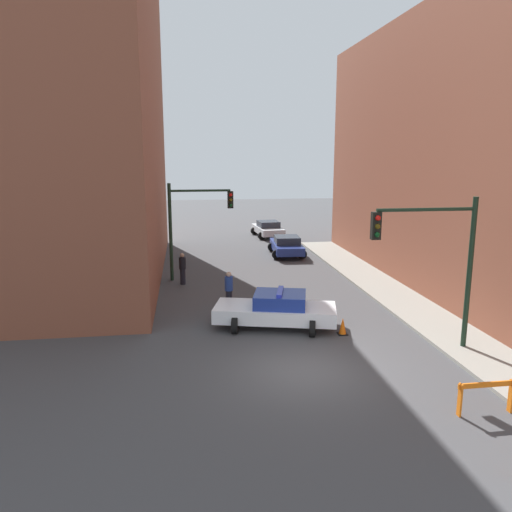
{
  "coord_description": "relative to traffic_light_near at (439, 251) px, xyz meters",
  "views": [
    {
      "loc": [
        -3.58,
        -14.32,
        6.71
      ],
      "look_at": [
        -0.31,
        8.73,
        1.92
      ],
      "focal_mm": 35.0,
      "sensor_mm": 36.0,
      "label": 1
    }
  ],
  "objects": [
    {
      "name": "ground_plane",
      "position": [
        -4.73,
        -0.93,
        -3.53
      ],
      "size": [
        120.0,
        120.0,
        0.0
      ],
      "primitive_type": "plane",
      "color": "#424244"
    },
    {
      "name": "sidewalk_right",
      "position": [
        1.47,
        -0.93,
        -3.47
      ],
      "size": [
        2.4,
        44.0,
        0.12
      ],
      "color": "gray",
      "rests_on": "ground_plane"
    },
    {
      "name": "building_corner_left",
      "position": [
        -16.73,
        13.07,
        5.77
      ],
      "size": [
        14.0,
        20.0,
        18.6
      ],
      "color": "brown",
      "rests_on": "ground_plane"
    },
    {
      "name": "traffic_light_near",
      "position": [
        0.0,
        0.0,
        0.0
      ],
      "size": [
        3.64,
        0.35,
        5.2
      ],
      "color": "black",
      "rests_on": "sidewalk_right"
    },
    {
      "name": "traffic_light_far",
      "position": [
        -8.03,
        11.23,
        -0.13
      ],
      "size": [
        3.44,
        0.35,
        5.2
      ],
      "color": "black",
      "rests_on": "ground_plane"
    },
    {
      "name": "police_car",
      "position": [
        -4.9,
        3.11,
        -2.81
      ],
      "size": [
        5.01,
        3.07,
        1.52
      ],
      "rotation": [
        0.0,
        0.0,
        1.32
      ],
      "color": "white",
      "rests_on": "ground_plane"
    },
    {
      "name": "parked_car_near",
      "position": [
        -1.65,
        17.03,
        -2.86
      ],
      "size": [
        2.45,
        4.4,
        1.31
      ],
      "rotation": [
        0.0,
        0.0,
        -0.06
      ],
      "color": "navy",
      "rests_on": "ground_plane"
    },
    {
      "name": "parked_car_mid",
      "position": [
        -1.65,
        24.72,
        -2.86
      ],
      "size": [
        2.51,
        4.44,
        1.31
      ],
      "rotation": [
        0.0,
        0.0,
        0.08
      ],
      "color": "silver",
      "rests_on": "ground_plane"
    },
    {
      "name": "pedestrian_crossing",
      "position": [
        -6.52,
        5.83,
        -2.67
      ],
      "size": [
        0.37,
        0.37,
        1.66
      ],
      "rotation": [
        0.0,
        0.0,
        4.67
      ],
      "color": "black",
      "rests_on": "ground_plane"
    },
    {
      "name": "pedestrian_corner",
      "position": [
        -8.55,
        10.31,
        -2.67
      ],
      "size": [
        0.47,
        0.47,
        1.66
      ],
      "rotation": [
        0.0,
        0.0,
        3.55
      ],
      "color": "black",
      "rests_on": "ground_plane"
    },
    {
      "name": "barrier_mid",
      "position": [
        -0.69,
        -4.22,
        -2.91
      ],
      "size": [
        1.6,
        0.17,
        0.9
      ],
      "rotation": [
        0.0,
        0.0,
        0.01
      ],
      "color": "orange",
      "rests_on": "ground_plane"
    },
    {
      "name": "traffic_cone",
      "position": [
        -2.56,
        1.99,
        -3.21
      ],
      "size": [
        0.36,
        0.36,
        0.66
      ],
      "color": "black",
      "rests_on": "ground_plane"
    }
  ]
}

